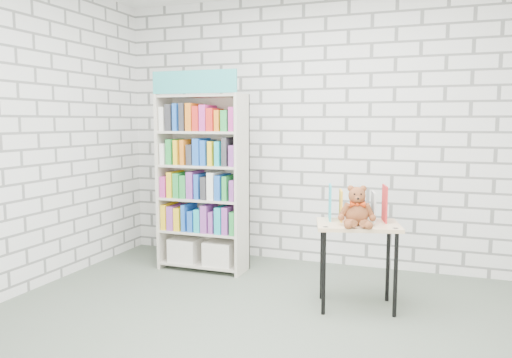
% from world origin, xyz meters
% --- Properties ---
extents(ground, '(4.50, 4.50, 0.00)m').
position_xyz_m(ground, '(0.00, 0.00, 0.00)').
color(ground, '#505B4D').
rests_on(ground, ground).
extents(room_shell, '(4.52, 4.02, 2.81)m').
position_xyz_m(room_shell, '(0.00, 0.00, 1.78)').
color(room_shell, silver).
rests_on(room_shell, ground).
extents(bookshelf, '(0.88, 0.34, 1.98)m').
position_xyz_m(bookshelf, '(-1.09, 1.36, 0.90)').
color(bookshelf, beige).
rests_on(bookshelf, ground).
extents(display_table, '(0.74, 0.60, 0.69)m').
position_xyz_m(display_table, '(0.54, 0.82, 0.60)').
color(display_table, '#DBB083').
rests_on(display_table, ground).
extents(table_books, '(0.49, 0.31, 0.27)m').
position_xyz_m(table_books, '(0.52, 0.92, 0.83)').
color(table_books, '#2BA9BB').
rests_on(table_books, display_table).
extents(teddy_bear, '(0.29, 0.28, 0.32)m').
position_xyz_m(teddy_bear, '(0.55, 0.72, 0.82)').
color(teddy_bear, brown).
rests_on(teddy_bear, display_table).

